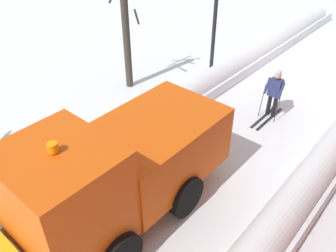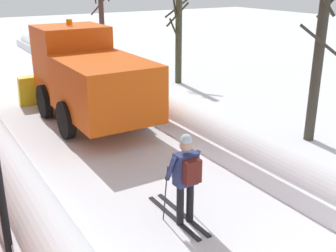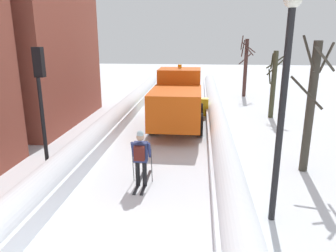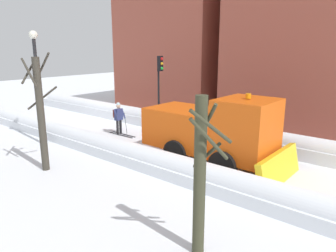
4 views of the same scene
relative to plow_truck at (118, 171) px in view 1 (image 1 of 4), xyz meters
The scene contains 5 objects.
ground_plane 1.73m from the plow_truck, 131.71° to the right, with size 80.00×80.00×0.00m, color white.
snowbank_right 2.42m from the plow_truck, 18.22° to the right, with size 1.10×36.00×0.90m.
plow_truck is the anchor object (origin of this frame).
skier 6.66m from the plow_truck, 95.85° to the right, with size 0.62×1.80×1.81m.
bare_tree_near 6.86m from the plow_truck, 45.67° to the right, with size 1.33×1.26×4.59m.
Camera 1 is at (-4.09, 14.33, 6.88)m, focal length 36.90 mm.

